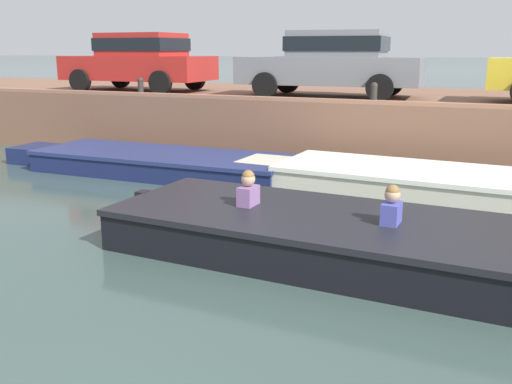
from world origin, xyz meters
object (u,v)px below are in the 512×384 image
(boat_moored_central_cream, at_px, (407,183))
(mooring_bollard_west, at_px, (141,86))
(boat_moored_west_navy, at_px, (153,162))
(car_leftmost_red, at_px, (140,59))
(mooring_bollard_mid, at_px, (374,92))
(car_left_inner_grey, at_px, (333,61))
(motorboat_passing, at_px, (345,239))

(boat_moored_central_cream, height_order, mooring_bollard_west, mooring_bollard_west)
(boat_moored_west_navy, relative_size, boat_moored_central_cream, 1.10)
(car_leftmost_red, bearing_deg, mooring_bollard_mid, -11.43)
(boat_moored_west_navy, xyz_separation_m, car_left_inner_grey, (3.08, 3.20, 2.11))
(motorboat_passing, distance_m, car_left_inner_grey, 7.40)
(car_leftmost_red, xyz_separation_m, mooring_bollard_west, (0.90, -1.36, -0.61))
(mooring_bollard_west, bearing_deg, boat_moored_west_navy, -51.76)
(boat_moored_central_cream, xyz_separation_m, car_leftmost_red, (-7.75, 3.28, 2.07))
(car_leftmost_red, distance_m, mooring_bollard_west, 1.74)
(boat_moored_central_cream, xyz_separation_m, motorboat_passing, (-0.27, -3.53, 0.01))
(boat_moored_west_navy, relative_size, motorboat_passing, 1.00)
(car_left_inner_grey, bearing_deg, mooring_bollard_west, -163.31)
(boat_moored_central_cream, relative_size, car_leftmost_red, 1.53)
(car_leftmost_red, bearing_deg, mooring_bollard_west, -56.48)
(boat_moored_central_cream, height_order, mooring_bollard_mid, mooring_bollard_mid)
(boat_moored_central_cream, bearing_deg, mooring_bollard_west, 164.34)
(boat_moored_central_cream, height_order, car_leftmost_red, car_leftmost_red)
(boat_moored_west_navy, distance_m, motorboat_passing, 6.28)
(motorboat_passing, distance_m, car_leftmost_red, 10.32)
(boat_moored_west_navy, distance_m, mooring_bollard_mid, 4.96)
(car_left_inner_grey, bearing_deg, boat_moored_central_cream, -54.61)
(car_left_inner_grey, xyz_separation_m, mooring_bollard_mid, (1.28, -1.36, -0.61))
(car_leftmost_red, bearing_deg, boat_moored_central_cream, -22.91)
(motorboat_passing, xyz_separation_m, car_leftmost_red, (-7.48, 6.80, 2.05))
(motorboat_passing, relative_size, mooring_bollard_mid, 15.33)
(motorboat_passing, relative_size, car_leftmost_red, 1.68)
(boat_moored_central_cream, relative_size, car_left_inner_grey, 1.42)
(boat_moored_central_cream, distance_m, car_left_inner_grey, 4.52)
(motorboat_passing, relative_size, car_left_inner_grey, 1.57)
(boat_moored_central_cream, height_order, motorboat_passing, motorboat_passing)
(car_left_inner_grey, relative_size, mooring_bollard_west, 9.79)
(boat_moored_central_cream, distance_m, motorboat_passing, 3.54)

